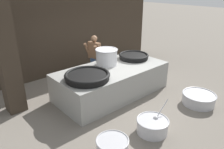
% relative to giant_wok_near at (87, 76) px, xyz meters
% --- Properties ---
extents(ground_plane, '(60.00, 60.00, 0.00)m').
position_rel_giant_wok_near_xyz_m(ground_plane, '(1.09, 0.21, -0.99)').
color(ground_plane, slate).
extents(back_wall, '(8.88, 0.24, 4.33)m').
position_rel_giant_wok_near_xyz_m(back_wall, '(1.09, 2.98, 1.17)').
color(back_wall, '#382D23').
rests_on(back_wall, ground_plane).
extents(support_pillar, '(0.47, 0.47, 4.33)m').
position_rel_giant_wok_near_xyz_m(support_pillar, '(-1.60, 1.29, 1.17)').
color(support_pillar, '#382D23').
rests_on(support_pillar, ground_plane).
extents(hearth_platform, '(3.57, 1.74, 0.89)m').
position_rel_giant_wok_near_xyz_m(hearth_platform, '(1.09, 0.21, -0.55)').
color(hearth_platform, gray).
rests_on(hearth_platform, ground_plane).
extents(giant_wok_near, '(1.26, 1.26, 0.19)m').
position_rel_giant_wok_near_xyz_m(giant_wok_near, '(0.00, 0.00, 0.00)').
color(giant_wok_near, black).
rests_on(giant_wok_near, hearth_platform).
extents(giant_wok_far, '(1.04, 1.04, 0.17)m').
position_rel_giant_wok_near_xyz_m(giant_wok_far, '(2.27, 0.39, -0.01)').
color(giant_wok_far, black).
rests_on(giant_wok_far, hearth_platform).
extents(stock_pot, '(0.72, 0.72, 0.53)m').
position_rel_giant_wok_near_xyz_m(stock_pot, '(1.15, 0.54, 0.18)').
color(stock_pot, silver).
rests_on(stock_pot, hearth_platform).
extents(cook, '(0.43, 0.64, 1.66)m').
position_rel_giant_wok_near_xyz_m(cook, '(1.38, 1.48, -0.09)').
color(cook, brown).
rests_on(cook, ground_plane).
extents(prep_bowl_vegetables, '(1.01, 0.78, 0.67)m').
position_rel_giant_wok_near_xyz_m(prep_bowl_vegetables, '(0.48, -1.94, -0.80)').
color(prep_bowl_vegetables, '#B7B7BC').
rests_on(prep_bowl_vegetables, ground_plane).
extents(prep_bowl_meat, '(0.98, 0.98, 0.33)m').
position_rel_giant_wok_near_xyz_m(prep_bowl_meat, '(2.57, -2.01, -0.81)').
color(prep_bowl_meat, '#B7B7BC').
rests_on(prep_bowl_meat, ground_plane).
extents(prep_bowl_extra, '(0.70, 0.70, 0.39)m').
position_rel_giant_wok_near_xyz_m(prep_bowl_extra, '(-0.76, -1.88, -0.78)').
color(prep_bowl_extra, '#B7B7BC').
rests_on(prep_bowl_extra, ground_plane).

